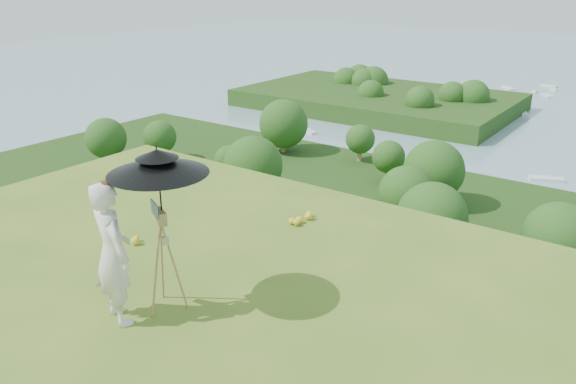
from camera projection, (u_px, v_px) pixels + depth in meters
The scene contains 6 objects.
peninsula at pixel (378, 92), 174.25m from camera, with size 90.00×60.00×12.00m, color #1C3E11, non-canonical shape.
slope_trees at pixel (563, 284), 37.38m from camera, with size 110.00×50.00×6.00m, color #1A4815, non-canonical shape.
painter at pixel (113, 253), 6.85m from camera, with size 0.68×0.45×1.87m, color silver.
field_easel at pixel (163, 256), 7.16m from camera, with size 0.58×0.58×1.52m, color #AB7348, non-canonical shape.
sun_umbrella at pixel (159, 184), 6.83m from camera, with size 1.24×1.24×0.97m, color black, non-canonical shape.
painter_cap at pixel (104, 186), 6.54m from camera, with size 0.21×0.26×0.10m, color #D97781, non-canonical shape.
Camera 1 is at (4.27, -2.28, 4.08)m, focal length 35.00 mm.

